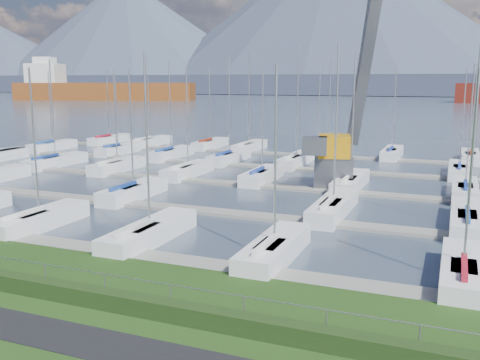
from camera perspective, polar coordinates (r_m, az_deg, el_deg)
The scene contains 10 objects.
path at distance 20.02m, azimuth -16.98°, elevation -15.96°, with size 160.00×2.00×0.04m, color black.
water at distance 277.12m, azimuth 19.80°, elevation 8.11°, with size 800.00×540.00×0.20m, color #3D4A5A.
hedge at distance 21.75m, azimuth -12.64°, elevation -12.55°, with size 80.00×0.70×0.70m, color #203613.
fence at distance 21.74m, azimuth -12.13°, elevation -10.13°, with size 0.04×0.04×80.00m, color gray.
foothill at distance 346.93m, azimuth 20.38°, elevation 9.52°, with size 900.00×80.00×12.00m, color #3A4256.
mountains at distance 423.07m, azimuth 22.13°, elevation 15.02°, with size 1190.00×360.00×115.00m.
docks at distance 45.19m, azimuth 6.67°, elevation -0.97°, with size 90.00×41.60×0.25m.
crane at distance 47.02m, azimuth 10.96°, elevation 6.19°, with size 6.80×13.17×22.35m.
cargo_ship_west at distance 255.54m, azimuth -15.01°, elevation 9.15°, with size 81.28×42.07×21.50m.
sailboat_fleet at distance 48.66m, azimuth 4.81°, elevation 6.55°, with size 75.24×49.32×13.47m.
Camera 1 is at (11.61, -16.73, 8.82)m, focal length 40.00 mm.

